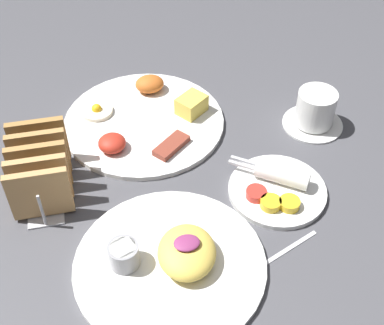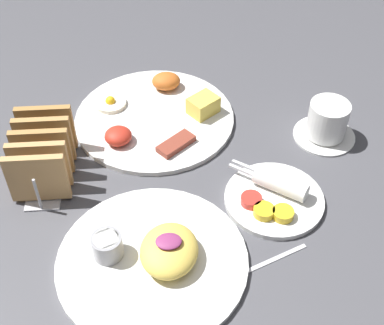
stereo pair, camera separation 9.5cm
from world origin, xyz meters
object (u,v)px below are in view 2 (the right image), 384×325
Objects in this scene: plate_condiments at (274,197)px; coffee_cup at (327,122)px; plate_foreground at (154,257)px; plate_breakfast at (156,115)px; toast_rack at (43,154)px.

coffee_cup reaches higher than plate_condiments.
coffee_cup is at bearing 38.79° from plate_foreground.
plate_breakfast is 0.31m from plate_condiments.
coffee_cup is (0.53, 0.06, -0.01)m from toast_rack.
plate_condiments is 0.41m from toast_rack.
plate_condiments is 0.24m from plate_foreground.
toast_rack is at bearing 132.13° from plate_foreground.
plate_foreground is at bearing -151.82° from plate_condiments.
plate_breakfast is 1.86× the size of plate_condiments.
plate_condiments is at bearing -49.96° from plate_breakfast.
plate_condiments is 1.43× the size of coffee_cup.
plate_foreground is 1.66× the size of toast_rack.
plate_foreground reaches higher than plate_condiments.
coffee_cup reaches higher than plate_foreground.
plate_breakfast is 2.66× the size of coffee_cup.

